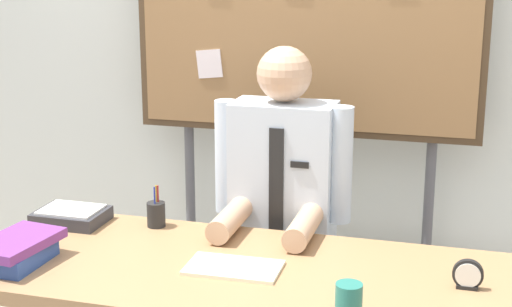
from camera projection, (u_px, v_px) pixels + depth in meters
The scene contains 10 objects.
back_wall at pixel (315, 49), 3.47m from camera, with size 6.40×0.08×2.70m, color silver.
desk at pixel (242, 292), 2.59m from camera, with size 1.89×0.76×0.76m.
person at pixel (282, 236), 3.10m from camera, with size 0.55×0.56×1.43m.
bulletin_board at pixel (305, 24), 3.24m from camera, with size 1.50×0.09×2.01m.
book_stack at pixel (15, 250), 2.59m from camera, with size 0.23×0.32×0.09m.
open_notebook at pixel (234, 268), 2.55m from camera, with size 0.31×0.18×0.01m, color #F4EFCC.
desk_clock at pixel (468, 276), 2.40m from camera, with size 0.10×0.04×0.10m.
coffee_mug at pixel (349, 300), 2.22m from camera, with size 0.08×0.08×0.10m, color #267266.
pen_holder at pixel (156, 214), 2.94m from camera, with size 0.07×0.07×0.16m.
paper_tray at pixel (71, 216), 2.98m from camera, with size 0.26×0.20×0.06m.
Camera 1 is at (0.70, -2.28, 1.78)m, focal length 54.26 mm.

